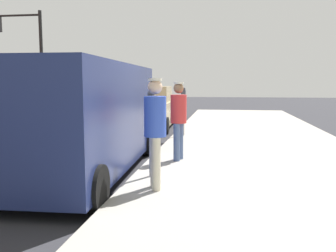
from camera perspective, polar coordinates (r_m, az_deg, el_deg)
name	(u,v)px	position (r m, az deg, el deg)	size (l,w,h in m)	color
ground_plane	(86,177)	(7.27, -12.69, -7.72)	(80.00, 80.00, 0.00)	#2D2D33
sidewalk_slab	(274,180)	(6.82, 16.13, -8.13)	(5.00, 32.00, 0.15)	#9E998E
parking_meter_near	(151,118)	(6.38, -2.66, 1.22)	(0.14, 0.18, 1.52)	gray
parking_meter_far	(183,103)	(11.41, 2.41, 3.65)	(0.14, 0.18, 1.52)	gray
pedestrian_in_blue	(155,126)	(5.63, -2.00, -0.01)	(0.34, 0.35, 1.71)	beige
pedestrian_in_red	(179,116)	(7.76, 1.65, 1.58)	(0.34, 0.36, 1.66)	#4C608C
parked_van	(80,116)	(7.28, -13.55, 1.51)	(2.30, 5.27, 2.15)	navy
parked_sedan_ahead	(149,109)	(14.58, -3.01, 2.62)	(2.10, 4.47, 1.65)	tan
traffic_light_corner	(25,47)	(19.36, -21.38, 11.39)	(2.48, 0.42, 5.20)	black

